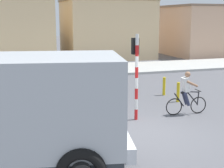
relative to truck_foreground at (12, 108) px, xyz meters
name	(u,v)px	position (x,y,z in m)	size (l,w,h in m)	color
ground_plane	(143,132)	(4.19, 1.82, -1.67)	(120.00, 120.00, 0.00)	#56565B
sidewalk_far	(68,71)	(4.19, 15.07, -1.59)	(80.00, 5.00, 0.16)	#ADADA8
truck_foreground	(12,108)	(0.00, 0.00, 0.00)	(5.79, 3.59, 2.90)	#B2B7BC
cyclist	(187,93)	(6.66, 3.27, -0.80)	(1.73, 0.50, 1.72)	black
traffic_light_pole	(136,65)	(4.52, 3.32, 0.40)	(0.24, 0.43, 3.20)	red
car_red_near	(0,75)	(-0.34, 10.35, -0.85)	(4.23, 2.37, 1.60)	#B7B7BC
bollard_near	(178,92)	(7.36, 5.17, -1.22)	(0.14, 0.14, 0.90)	gold
bollard_far	(164,86)	(7.36, 6.57, -1.22)	(0.14, 0.14, 0.90)	gold
building_corner_right	(106,29)	(9.41, 22.80, 1.06)	(7.96, 6.86, 5.46)	#D1B284
building_set_back	(220,30)	(21.24, 21.60, 0.83)	(10.95, 6.67, 4.98)	tan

